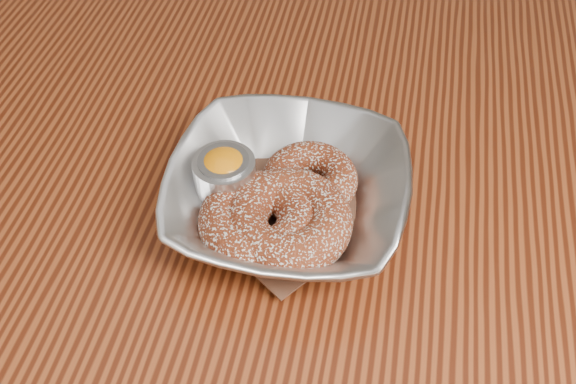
% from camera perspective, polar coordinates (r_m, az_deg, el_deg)
% --- Properties ---
extents(table, '(1.20, 0.80, 0.75)m').
position_cam_1_polar(table, '(0.73, 1.49, -4.85)').
color(table, maroon).
rests_on(table, ground_plane).
extents(serving_bowl, '(0.22, 0.22, 0.05)m').
position_cam_1_polar(serving_bowl, '(0.61, -0.00, -0.20)').
color(serving_bowl, '#BABCC1').
rests_on(serving_bowl, table).
extents(parchment, '(0.20, 0.20, 0.00)m').
position_cam_1_polar(parchment, '(0.62, -0.00, -1.30)').
color(parchment, brown).
rests_on(parchment, table).
extents(donut_back, '(0.11, 0.11, 0.03)m').
position_cam_1_polar(donut_back, '(0.63, 1.86, 1.08)').
color(donut_back, maroon).
rests_on(donut_back, parchment).
extents(donut_front, '(0.14, 0.14, 0.04)m').
position_cam_1_polar(donut_front, '(0.59, -0.06, -2.48)').
color(donut_front, maroon).
rests_on(donut_front, parchment).
extents(donut_extra, '(0.12, 0.12, 0.04)m').
position_cam_1_polar(donut_extra, '(0.59, -2.48, -2.41)').
color(donut_extra, maroon).
rests_on(donut_extra, parchment).
extents(ramekin, '(0.06, 0.06, 0.06)m').
position_cam_1_polar(ramekin, '(0.61, -5.36, 1.23)').
color(ramekin, '#BABCC1').
rests_on(ramekin, table).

